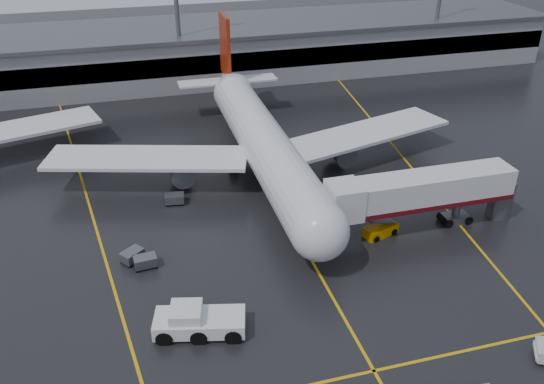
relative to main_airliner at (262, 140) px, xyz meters
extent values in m
plane|color=black|center=(0.00, -9.70, -4.21)|extent=(220.00, 220.00, 0.00)
cube|color=gold|center=(0.00, -9.70, -4.20)|extent=(0.25, 90.00, 0.02)
cube|color=gold|center=(0.00, -31.70, -4.20)|extent=(60.00, 0.25, 0.02)
cube|color=gold|center=(-20.00, 0.30, -4.20)|extent=(9.99, 69.35, 0.02)
cube|color=gold|center=(18.00, 0.30, -4.20)|extent=(7.57, 69.64, 0.02)
cube|color=gray|center=(0.00, 38.30, -0.21)|extent=(120.00, 18.00, 8.00)
cube|color=black|center=(0.00, 29.50, 0.29)|extent=(120.00, 0.40, 3.00)
cube|color=#595B60|center=(0.00, 38.30, 4.09)|extent=(122.00, 19.00, 0.60)
cylinder|color=#595B60|center=(-5.00, 32.30, 8.29)|extent=(0.70, 0.70, 25.00)
cylinder|color=silver|center=(0.00, -1.70, -0.01)|extent=(5.20, 36.00, 5.20)
sphere|color=silver|center=(0.00, -19.70, -0.01)|extent=(5.20, 5.20, 5.20)
cone|color=silver|center=(0.00, 19.30, 0.59)|extent=(4.94, 8.00, 4.94)
cube|color=maroon|center=(0.00, 20.30, 5.49)|extent=(0.50, 5.50, 8.50)
cube|color=silver|center=(0.00, 19.30, 0.79)|extent=(14.00, 3.00, 0.25)
cube|color=silver|center=(-13.00, 0.30, -0.81)|extent=(22.80, 11.83, 0.40)
cube|color=silver|center=(13.00, 0.30, -0.81)|extent=(22.80, 11.83, 0.40)
cylinder|color=#595B60|center=(-9.50, -0.70, -2.21)|extent=(2.60, 4.50, 2.60)
cylinder|color=#595B60|center=(9.50, -0.70, -2.21)|extent=(2.60, 4.50, 2.60)
cylinder|color=#595B60|center=(0.00, -16.70, -3.21)|extent=(0.56, 0.56, 2.00)
cylinder|color=#595B60|center=(-3.20, 1.30, -3.21)|extent=(0.56, 0.56, 2.00)
cylinder|color=#595B60|center=(3.20, 1.30, -3.21)|extent=(0.56, 0.56, 2.00)
cylinder|color=black|center=(0.00, -16.70, -3.76)|extent=(0.40, 1.10, 1.10)
cylinder|color=black|center=(-3.20, 1.30, -3.66)|extent=(1.00, 1.40, 1.40)
cylinder|color=black|center=(3.20, 1.30, -3.66)|extent=(1.00, 1.40, 1.40)
cube|color=silver|center=(-29.00, 12.30, -0.81)|extent=(22.80, 11.83, 0.40)
cube|color=silver|center=(12.00, -15.70, 0.19)|extent=(18.00, 3.20, 3.00)
cube|color=#510A11|center=(12.00, -15.70, -1.11)|extent=(18.00, 3.30, 0.50)
cube|color=silver|center=(3.80, -15.70, 0.19)|extent=(3.00, 3.40, 3.30)
cylinder|color=#595B60|center=(16.00, -15.70, -2.71)|extent=(0.80, 0.80, 3.00)
cube|color=#595B60|center=(16.00, -15.70, -3.76)|extent=(2.60, 1.60, 0.90)
cylinder|color=#595B60|center=(21.00, -15.70, -2.21)|extent=(2.40, 2.40, 4.00)
cylinder|color=black|center=(14.90, -15.70, -3.76)|extent=(0.90, 1.80, 0.90)
cylinder|color=black|center=(17.10, -15.70, -3.76)|extent=(0.90, 1.80, 0.90)
cube|color=silver|center=(-11.23, -24.46, -3.32)|extent=(7.37, 4.31, 1.18)
cube|color=silver|center=(-12.19, -24.23, -2.33)|extent=(2.86, 2.86, 0.99)
cube|color=black|center=(-12.19, -24.23, -2.33)|extent=(2.57, 2.57, 0.89)
cylinder|color=black|center=(-13.72, -23.86, -3.67)|extent=(1.94, 3.18, 1.28)
cylinder|color=black|center=(-11.23, -24.46, -3.67)|extent=(1.94, 3.18, 1.28)
cylinder|color=black|center=(-8.73, -25.07, -3.67)|extent=(1.94, 3.18, 1.28)
cube|color=#CB8500|center=(7.81, -15.84, -3.68)|extent=(3.72, 2.41, 1.05)
cube|color=#595B60|center=(7.81, -15.84, -2.68)|extent=(3.43, 1.82, 1.20)
cylinder|color=black|center=(6.71, -16.18, -3.92)|extent=(1.13, 1.76, 0.67)
cylinder|color=black|center=(8.90, -15.49, -3.92)|extent=(1.13, 1.76, 0.67)
cube|color=#595B60|center=(-14.64, -15.04, -3.56)|extent=(2.11, 1.48, 0.90)
cylinder|color=black|center=(-15.39, -15.61, -4.03)|extent=(0.40, 0.20, 0.40)
cylinder|color=black|center=(-13.80, -15.46, -4.03)|extent=(0.40, 0.20, 0.40)
cylinder|color=black|center=(-15.48, -14.61, -4.03)|extent=(0.40, 0.20, 0.40)
cylinder|color=black|center=(-13.89, -14.46, -4.03)|extent=(0.40, 0.20, 0.40)
cube|color=#595B60|center=(-15.69, -13.82, -3.56)|extent=(2.37, 2.27, 0.90)
cylinder|color=black|center=(-16.00, -14.71, -4.03)|extent=(0.40, 0.20, 0.40)
cylinder|color=black|center=(-14.76, -13.70, -4.03)|extent=(0.40, 0.20, 0.40)
cylinder|color=black|center=(-16.63, -13.94, -4.03)|extent=(0.40, 0.20, 0.40)
cylinder|color=black|center=(-15.39, -12.93, -4.03)|extent=(0.40, 0.20, 0.40)
cube|color=#595B60|center=(-10.77, -4.54, -3.56)|extent=(2.15, 1.55, 0.90)
cylinder|color=black|center=(-11.63, -4.93, -4.03)|extent=(0.40, 0.20, 0.40)
cylinder|color=black|center=(-10.04, -5.14, -4.03)|extent=(0.40, 0.20, 0.40)
cylinder|color=black|center=(-11.50, -3.94, -4.03)|extent=(0.40, 0.20, 0.40)
cylinder|color=black|center=(-9.91, -4.14, -4.03)|extent=(0.40, 0.20, 0.40)
camera|label=1|loc=(-14.60, -57.47, 26.58)|focal=37.44mm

